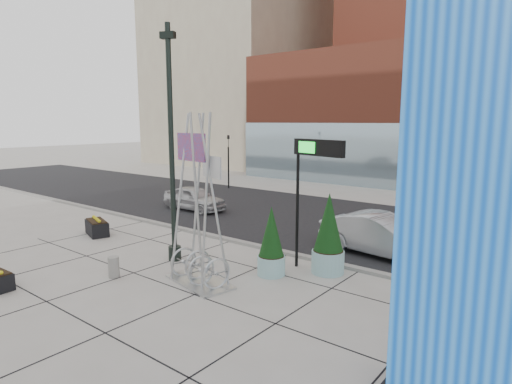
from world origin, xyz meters
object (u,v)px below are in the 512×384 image
Objects in this scene: lamp_post at (172,168)px; public_art_sculpture at (199,240)px; blue_pylon at (496,147)px; car_silver_mid at (381,236)px; concrete_bollard at (114,267)px; overhead_street_sign at (318,159)px; car_white_west at (194,198)px.

public_art_sculpture is at bearing -23.55° from lamp_post.
car_silver_mid is (-4.87, 7.82, -3.94)m from blue_pylon.
concrete_bollard is 7.71m from overhead_street_sign.
lamp_post reaches higher than concrete_bollard.
blue_pylon reaches higher than concrete_bollard.
public_art_sculpture is 1.34× the size of car_white_west.
lamp_post is at bearing -138.35° from car_white_west.
overhead_street_sign is at bearing 25.20° from lamp_post.
car_silver_mid reaches higher than concrete_bollard.
car_silver_mid is at bearing 85.24° from overhead_street_sign.
overhead_street_sign is at bearing -113.04° from car_white_west.
concrete_bollard is 0.15× the size of car_silver_mid.
car_silver_mid is at bearing -97.26° from car_white_west.
public_art_sculpture reaches higher than car_silver_mid.
blue_pylon is at bearing -140.93° from car_silver_mid.
overhead_street_sign is (4.75, 2.23, 0.44)m from lamp_post.
overhead_street_sign is at bearing 141.98° from blue_pylon.
concrete_bollard is 10.97m from car_white_west.
lamp_post reaches higher than car_white_west.
lamp_post is at bearing 85.07° from concrete_bollard.
car_white_west is 12.03m from car_silver_mid.
car_white_west is (-6.09, 6.79, -2.79)m from lamp_post.
blue_pylon is 7.66m from overhead_street_sign.
concrete_bollard is 0.15× the size of overhead_street_sign.
lamp_post is 1.76× the size of car_silver_mid.
lamp_post is at bearing -139.96° from overhead_street_sign.
car_white_west is at bearing 149.61° from public_art_sculpture.
overhead_street_sign is at bearing 67.04° from public_art_sculpture.
public_art_sculpture is 4.74m from overhead_street_sign.
blue_pylon is 10.02m from car_silver_mid.
public_art_sculpture is at bearing 170.51° from blue_pylon.
blue_pylon is at bearing -0.17° from concrete_bollard.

